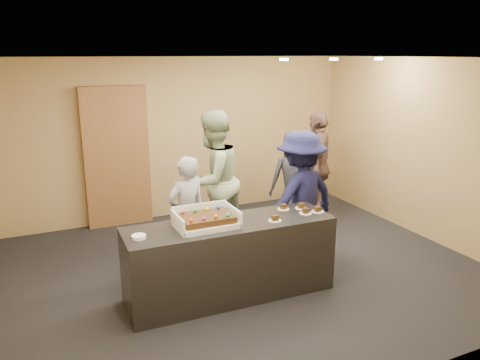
{
  "coord_description": "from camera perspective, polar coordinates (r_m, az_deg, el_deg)",
  "views": [
    {
      "loc": [
        -2.41,
        -5.1,
        2.75
      ],
      "look_at": [
        -0.07,
        0.0,
        1.23
      ],
      "focal_mm": 35.0,
      "sensor_mm": 36.0,
      "label": 1
    }
  ],
  "objects": [
    {
      "name": "slice_b",
      "position": [
        5.76,
        5.31,
        -3.35
      ],
      "size": [
        0.15,
        0.15,
        0.07
      ],
      "color": "white",
      "rests_on": "serving_counter"
    },
    {
      "name": "room",
      "position": [
        5.81,
        0.67,
        1.26
      ],
      "size": [
        6.04,
        6.0,
        2.7
      ],
      "color": "black",
      "rests_on": "ground"
    },
    {
      "name": "slice_d",
      "position": [
        5.81,
        7.48,
        -3.24
      ],
      "size": [
        0.15,
        0.15,
        0.07
      ],
      "color": "white",
      "rests_on": "serving_counter"
    },
    {
      "name": "slice_a",
      "position": [
        5.36,
        4.28,
        -4.75
      ],
      "size": [
        0.15,
        0.15,
        0.07
      ],
      "color": "white",
      "rests_on": "serving_counter"
    },
    {
      "name": "serving_counter",
      "position": [
        5.48,
        -1.19,
        -9.64
      ],
      "size": [
        2.42,
        0.75,
        0.9
      ],
      "primitive_type": "cube",
      "rotation": [
        0.0,
        0.0,
        -0.02
      ],
      "color": "black",
      "rests_on": "floor"
    },
    {
      "name": "sheet_cake",
      "position": [
        5.17,
        -4.13,
        -4.66
      ],
      "size": [
        0.58,
        0.4,
        0.11
      ],
      "color": "#361F0C",
      "rests_on": "cake_box"
    },
    {
      "name": "person_navy_man",
      "position": [
        6.3,
        7.37,
        -2.07
      ],
      "size": [
        1.26,
        0.88,
        1.78
      ],
      "primitive_type": "imported",
      "rotation": [
        0.0,
        0.0,
        3.35
      ],
      "color": "#14153A",
      "rests_on": "floor"
    },
    {
      "name": "person_sage_man",
      "position": [
        6.64,
        -3.33,
        -0.11
      ],
      "size": [
        1.21,
        1.11,
        2.0
      ],
      "primitive_type": "imported",
      "rotation": [
        0.0,
        0.0,
        3.6
      ],
      "color": "#97A87C",
      "rests_on": "floor"
    },
    {
      "name": "slice_c",
      "position": [
        5.64,
        8.0,
        -3.84
      ],
      "size": [
        0.15,
        0.15,
        0.07
      ],
      "color": "white",
      "rests_on": "serving_counter"
    },
    {
      "name": "person_brown_extra",
      "position": [
        7.87,
        9.39,
        1.62
      ],
      "size": [
        1.02,
        1.14,
        1.86
      ],
      "primitive_type": "imported",
      "rotation": [
        0.0,
        0.0,
        4.07
      ],
      "color": "brown",
      "rests_on": "floor"
    },
    {
      "name": "person_server_grey",
      "position": [
        6.02,
        -6.52,
        -4.19
      ],
      "size": [
        0.63,
        0.5,
        1.52
      ],
      "primitive_type": "imported",
      "rotation": [
        0.0,
        0.0,
        3.42
      ],
      "color": "#96969B",
      "rests_on": "floor"
    },
    {
      "name": "cake_box",
      "position": [
        5.21,
        -4.22,
        -5.1
      ],
      "size": [
        0.68,
        0.47,
        0.2
      ],
      "color": "white",
      "rests_on": "serving_counter"
    },
    {
      "name": "person_dark_suit",
      "position": [
        7.56,
        6.62,
        0.14
      ],
      "size": [
        0.89,
        0.7,
        1.6
      ],
      "primitive_type": "imported",
      "rotation": [
        0.0,
        0.0,
        2.87
      ],
      "color": "#2A2A30",
      "rests_on": "floor"
    },
    {
      "name": "ceiling_spotlights",
      "position": [
        6.89,
        11.35,
        14.25
      ],
      "size": [
        1.72,
        0.12,
        0.03
      ],
      "color": "#FFEAC6",
      "rests_on": "ceiling"
    },
    {
      "name": "storage_cabinet",
      "position": [
        7.78,
        -14.8,
        2.7
      ],
      "size": [
        1.03,
        0.15,
        2.26
      ],
      "primitive_type": "cube",
      "color": "brown",
      "rests_on": "floor"
    },
    {
      "name": "plate_stack",
      "position": [
        4.97,
        -12.24,
        -6.77
      ],
      "size": [
        0.15,
        0.15,
        0.04
      ],
      "primitive_type": "cylinder",
      "color": "white",
      "rests_on": "serving_counter"
    },
    {
      "name": "slice_e",
      "position": [
        5.72,
        9.44,
        -3.63
      ],
      "size": [
        0.15,
        0.15,
        0.07
      ],
      "color": "white",
      "rests_on": "serving_counter"
    }
  ]
}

